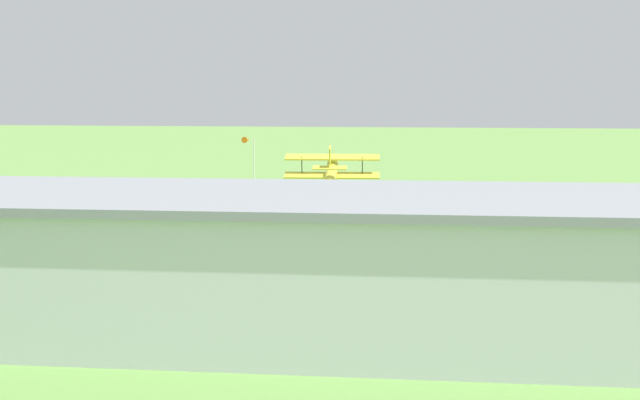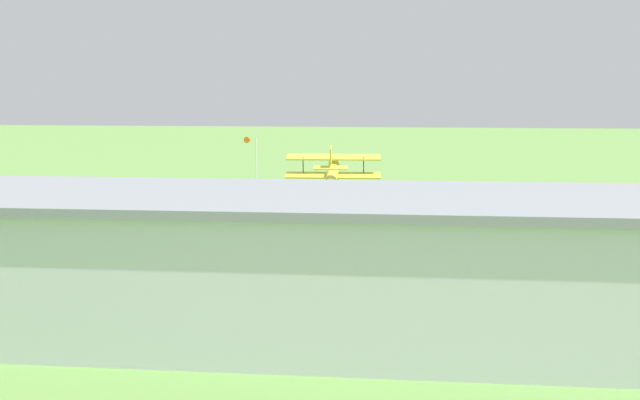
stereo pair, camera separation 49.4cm
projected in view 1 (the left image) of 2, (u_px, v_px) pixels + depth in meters
name	position (u px, v px, depth m)	size (l,w,h in m)	color
ground_plane	(389.00, 214.00, 72.81)	(400.00, 400.00, 0.00)	#608C42
hangar	(265.00, 262.00, 36.40)	(37.24, 13.27, 5.90)	silver
biplane	(332.00, 170.00, 69.19)	(7.80, 7.22, 3.92)	yellow
person_at_fence_line	(516.00, 249.00, 51.65)	(0.38, 0.38, 1.68)	#72338C
person_beside_truck	(71.00, 246.00, 53.09)	(0.50, 0.50, 1.56)	#72338C
windsock	(248.00, 144.00, 83.37)	(1.13, 1.36, 6.00)	silver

